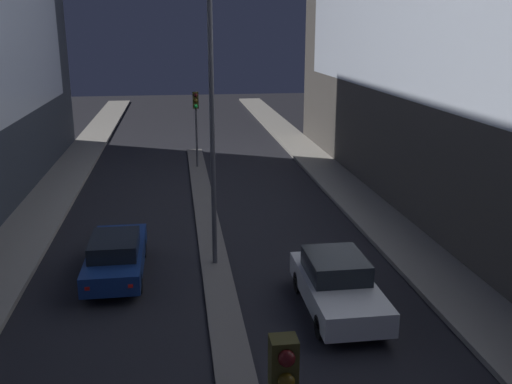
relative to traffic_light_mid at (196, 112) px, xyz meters
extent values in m
cube|color=#66605B|center=(0.00, -11.63, -3.14)|extent=(0.94, 32.93, 0.10)
cube|color=#3D3814|center=(0.00, -25.96, 0.65)|extent=(0.32, 0.28, 0.90)
sphere|color=#4C0F0F|center=(0.00, -26.14, 0.95)|extent=(0.20, 0.20, 0.20)
sphere|color=#4C380A|center=(0.00, -26.14, 0.65)|extent=(0.20, 0.20, 0.20)
cylinder|color=#4C4C51|center=(0.00, 0.03, -1.44)|extent=(0.12, 0.12, 3.29)
cube|color=#3D3814|center=(0.00, 0.03, 0.65)|extent=(0.32, 0.28, 0.90)
sphere|color=#4C0F0F|center=(0.00, -0.15, 0.95)|extent=(0.20, 0.20, 0.20)
sphere|color=#4C380A|center=(0.00, -0.15, 0.65)|extent=(0.20, 0.20, 0.20)
sphere|color=#1EEA4C|center=(0.00, -0.15, 0.35)|extent=(0.20, 0.20, 0.20)
cylinder|color=#4C4C51|center=(0.00, -13.88, 1.52)|extent=(0.16, 0.16, 9.22)
cube|color=navy|center=(-3.18, -14.23, -2.57)|extent=(1.71, 4.58, 0.61)
cube|color=black|center=(-3.18, -14.58, -2.01)|extent=(1.45, 2.06, 0.50)
cube|color=red|center=(-3.78, -16.52, -2.54)|extent=(0.14, 0.04, 0.10)
cube|color=red|center=(-2.58, -16.52, -2.54)|extent=(0.14, 0.04, 0.10)
cylinder|color=black|center=(-3.92, -12.82, -2.87)|extent=(0.22, 0.64, 0.64)
cylinder|color=black|center=(-2.43, -12.82, -2.87)|extent=(0.22, 0.64, 0.64)
cylinder|color=black|center=(-3.92, -15.65, -2.87)|extent=(0.22, 0.64, 0.64)
cylinder|color=black|center=(-2.43, -15.65, -2.87)|extent=(0.22, 0.64, 0.64)
cube|color=silver|center=(3.18, -17.60, -2.54)|extent=(1.86, 4.33, 0.66)
cube|color=black|center=(3.18, -17.28, -1.93)|extent=(1.58, 1.95, 0.58)
cube|color=red|center=(2.53, -15.44, -2.51)|extent=(0.14, 0.04, 0.10)
cube|color=red|center=(3.83, -15.44, -2.51)|extent=(0.14, 0.04, 0.10)
cylinder|color=black|center=(2.36, -16.26, -2.87)|extent=(0.22, 0.64, 0.64)
cylinder|color=black|center=(4.00, -16.26, -2.87)|extent=(0.22, 0.64, 0.64)
cylinder|color=black|center=(2.36, -18.94, -2.87)|extent=(0.22, 0.64, 0.64)
cylinder|color=black|center=(4.00, -18.94, -2.87)|extent=(0.22, 0.64, 0.64)
camera|label=1|loc=(-1.13, -31.64, 4.52)|focal=40.00mm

